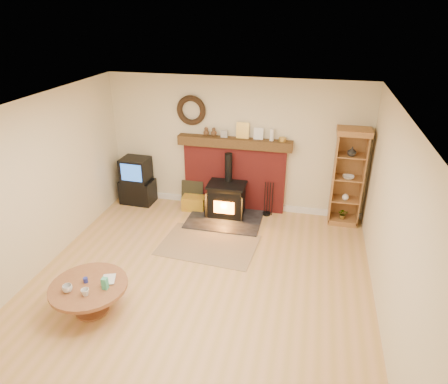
% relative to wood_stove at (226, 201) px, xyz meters
% --- Properties ---
extents(ground, '(5.50, 5.50, 0.00)m').
position_rel_wood_stove_xyz_m(ground, '(0.07, -2.27, -0.32)').
color(ground, tan).
rests_on(ground, ground).
extents(room_shell, '(5.02, 5.52, 2.61)m').
position_rel_wood_stove_xyz_m(room_shell, '(0.05, -2.17, 1.39)').
color(room_shell, beige).
rests_on(room_shell, ground).
extents(chimney_breast, '(2.20, 0.22, 1.78)m').
position_rel_wood_stove_xyz_m(chimney_breast, '(0.07, 0.40, 0.48)').
color(chimney_breast, maroon).
rests_on(chimney_breast, ground).
extents(wood_stove, '(1.40, 1.00, 1.24)m').
position_rel_wood_stove_xyz_m(wood_stove, '(0.00, 0.00, 0.00)').
color(wood_stove, black).
rests_on(wood_stove, ground).
extents(area_rug, '(1.70, 1.23, 0.01)m').
position_rel_wood_stove_xyz_m(area_rug, '(-0.07, -1.10, -0.32)').
color(area_rug, brown).
rests_on(area_rug, ground).
extents(tv_unit, '(0.68, 0.50, 0.97)m').
position_rel_wood_stove_xyz_m(tv_unit, '(-1.93, 0.20, 0.14)').
color(tv_unit, black).
rests_on(tv_unit, ground).
extents(curio_cabinet, '(0.59, 0.42, 1.83)m').
position_rel_wood_stove_xyz_m(curio_cabinet, '(2.20, 0.28, 0.60)').
color(curio_cabinet, brown).
rests_on(curio_cabinet, ground).
extents(firelog_box, '(0.46, 0.30, 0.28)m').
position_rel_wood_stove_xyz_m(firelog_box, '(-0.70, 0.13, -0.18)').
color(firelog_box, gold).
rests_on(firelog_box, ground).
extents(leaning_painting, '(0.45, 0.12, 0.54)m').
position_rel_wood_stove_xyz_m(leaning_painting, '(-0.78, 0.28, -0.05)').
color(leaning_painting, black).
rests_on(leaning_painting, ground).
extents(fire_tools, '(0.19, 0.16, 0.70)m').
position_rel_wood_stove_xyz_m(fire_tools, '(0.77, 0.23, -0.17)').
color(fire_tools, black).
rests_on(fire_tools, ground).
extents(coffee_table, '(1.02, 1.02, 0.59)m').
position_rel_wood_stove_xyz_m(coffee_table, '(-1.18, -3.02, 0.03)').
color(coffee_table, brown).
rests_on(coffee_table, ground).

